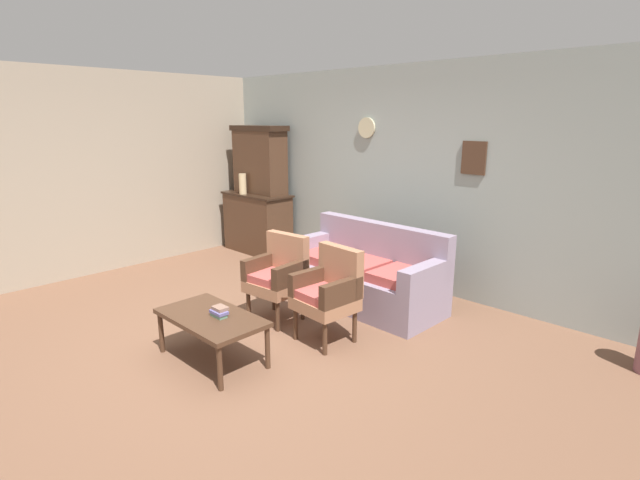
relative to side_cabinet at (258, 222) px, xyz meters
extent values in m
plane|color=brown|center=(2.49, -2.25, -0.47)|extent=(7.68, 7.68, 0.00)
cube|color=#939E99|center=(2.49, 0.38, 0.88)|extent=(6.40, 0.06, 2.70)
cube|color=#472D1E|center=(3.39, 0.33, 1.18)|extent=(0.28, 0.02, 0.36)
cylinder|color=beige|center=(1.89, 0.33, 1.48)|extent=(0.26, 0.03, 0.26)
cube|color=gray|center=(-0.74, -2.25, 0.88)|extent=(0.06, 5.20, 2.70)
cube|color=#472D1E|center=(0.00, 0.00, -0.02)|extent=(1.10, 0.52, 0.90)
cube|color=black|center=(0.00, 0.00, 0.45)|extent=(1.16, 0.55, 0.03)
cube|color=#472D1E|center=(0.00, 0.08, 0.94)|extent=(0.90, 0.36, 0.95)
cube|color=black|center=(0.00, 0.08, 1.45)|extent=(0.99, 0.38, 0.08)
cylinder|color=#D6BA89|center=(-0.10, -0.18, 0.62)|extent=(0.11, 0.11, 0.31)
cube|color=gray|center=(2.62, -0.59, -0.26)|extent=(1.86, 0.84, 0.42)
cube|color=gray|center=(2.63, -0.27, 0.19)|extent=(1.85, 0.20, 0.48)
cube|color=gray|center=(3.46, -0.61, 0.07)|extent=(0.18, 0.80, 0.24)
cube|color=gray|center=(1.78, -0.57, 0.07)|extent=(0.18, 0.80, 0.24)
cube|color=#B74C47|center=(3.15, -0.64, 0.00)|extent=(0.49, 0.57, 0.10)
cube|color=#B74C47|center=(2.62, -0.63, 0.00)|extent=(0.49, 0.57, 0.10)
cube|color=#B74C47|center=(2.08, -0.62, 0.00)|extent=(0.49, 0.57, 0.10)
cube|color=#9E6B4C|center=(2.25, -1.58, -0.09)|extent=(0.56, 0.53, 0.12)
cube|color=#B74C47|center=(2.26, -1.60, 0.00)|extent=(0.48, 0.45, 0.10)
cube|color=#9E6B4C|center=(2.24, -1.38, 0.20)|extent=(0.53, 0.15, 0.46)
cube|color=#472D1E|center=(2.47, -1.56, 0.08)|extent=(0.12, 0.49, 0.22)
cube|color=#472D1E|center=(2.04, -1.60, 0.08)|extent=(0.12, 0.49, 0.22)
cylinder|color=#472D1E|center=(2.48, -1.75, -0.31)|extent=(0.04, 0.04, 0.32)
cylinder|color=#472D1E|center=(2.06, -1.79, -0.31)|extent=(0.04, 0.04, 0.32)
cylinder|color=#472D1E|center=(2.45, -1.37, -0.31)|extent=(0.04, 0.04, 0.32)
cylinder|color=#472D1E|center=(2.03, -1.41, -0.31)|extent=(0.04, 0.04, 0.32)
cube|color=#9E6B4C|center=(2.97, -1.57, -0.09)|extent=(0.55, 0.52, 0.12)
cube|color=#B74C47|center=(2.96, -1.59, 0.00)|extent=(0.47, 0.44, 0.10)
cube|color=#9E6B4C|center=(2.98, -1.37, 0.20)|extent=(0.53, 0.14, 0.46)
cube|color=#472D1E|center=(3.18, -1.59, 0.08)|extent=(0.12, 0.48, 0.22)
cube|color=#472D1E|center=(2.75, -1.56, 0.08)|extent=(0.12, 0.48, 0.22)
cylinder|color=#472D1E|center=(3.16, -1.78, -0.31)|extent=(0.04, 0.04, 0.32)
cylinder|color=#472D1E|center=(2.74, -1.75, -0.31)|extent=(0.04, 0.04, 0.32)
cylinder|color=#472D1E|center=(3.19, -1.40, -0.31)|extent=(0.04, 0.04, 0.32)
cylinder|color=#472D1E|center=(2.77, -1.37, -0.31)|extent=(0.04, 0.04, 0.32)
cube|color=#472D1E|center=(2.52, -2.53, -0.07)|extent=(1.00, 0.56, 0.04)
cylinder|color=#472D1E|center=(2.06, -2.29, -0.28)|extent=(0.04, 0.04, 0.38)
cylinder|color=#472D1E|center=(2.98, -2.29, -0.28)|extent=(0.04, 0.04, 0.38)
cylinder|color=#472D1E|center=(2.06, -2.77, -0.28)|extent=(0.04, 0.04, 0.38)
cylinder|color=#472D1E|center=(2.98, -2.77, -0.28)|extent=(0.04, 0.04, 0.38)
cube|color=gray|center=(2.59, -2.50, -0.03)|extent=(0.14, 0.08, 0.03)
cube|color=slate|center=(2.59, -2.50, 0.00)|extent=(0.16, 0.10, 0.03)
cube|color=#836151|center=(2.58, -2.48, 0.02)|extent=(0.13, 0.10, 0.03)
camera|label=1|loc=(5.88, -4.64, 1.61)|focal=26.97mm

